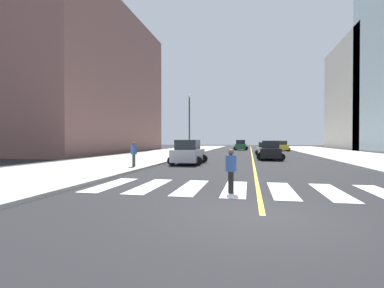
# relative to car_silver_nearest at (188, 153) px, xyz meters

# --- Properties ---
(ground_plane) EXTENTS (220.00, 220.00, 0.00)m
(ground_plane) POSITION_rel_car_silver_nearest_xyz_m (5.24, -15.25, -0.93)
(ground_plane) COLOR black
(sidewalk_kerb_west) EXTENTS (10.00, 120.00, 0.15)m
(sidewalk_kerb_west) POSITION_rel_car_silver_nearest_xyz_m (-6.96, 4.75, -0.85)
(sidewalk_kerb_west) COLOR #B2ADA3
(sidewalk_kerb_west) RESTS_ON ground
(crosswalk_paint) EXTENTS (13.50, 4.00, 0.01)m
(crosswalk_paint) POSITION_rel_car_silver_nearest_xyz_m (5.24, -11.25, -0.92)
(crosswalk_paint) COLOR silver
(crosswalk_paint) RESTS_ON ground
(lane_divider_paint) EXTENTS (0.16, 80.00, 0.01)m
(lane_divider_paint) POSITION_rel_car_silver_nearest_xyz_m (5.24, 24.75, -0.92)
(lane_divider_paint) COLOR yellow
(lane_divider_paint) RESTS_ON ground
(low_rise_brick_west) EXTENTS (16.00, 32.00, 22.04)m
(low_rise_brick_west) POSITION_rel_car_silver_nearest_xyz_m (-21.16, 18.63, 10.09)
(low_rise_brick_west) COLOR brown
(low_rise_brick_west) RESTS_ON ground
(car_silver_nearest) EXTENTS (2.77, 4.43, 1.98)m
(car_silver_nearest) POSITION_rel_car_silver_nearest_xyz_m (0.00, 0.00, 0.00)
(car_silver_nearest) COLOR #B7B7BC
(car_silver_nearest) RESTS_ON ground
(car_black_second) EXTENTS (2.81, 4.37, 1.91)m
(car_black_second) POSITION_rel_car_silver_nearest_xyz_m (6.98, 6.83, -0.03)
(car_black_second) COLOR black
(car_black_second) RESTS_ON ground
(car_yellow_third) EXTENTS (2.58, 4.12, 1.84)m
(car_yellow_third) POSITION_rel_car_silver_nearest_xyz_m (10.74, 31.42, -0.07)
(car_yellow_third) COLOR gold
(car_yellow_third) RESTS_ON ground
(car_green_fourth) EXTENTS (2.85, 4.51, 1.99)m
(car_green_fourth) POSITION_rel_car_silver_nearest_xyz_m (3.25, 34.33, 0.01)
(car_green_fourth) COLOR #236B42
(car_green_fourth) RESTS_ON ground
(car_white_fifth) EXTENTS (2.35, 3.75, 1.67)m
(car_white_fifth) POSITION_rel_car_silver_nearest_xyz_m (6.79, 15.50, -0.14)
(car_white_fifth) COLOR silver
(car_white_fifth) RESTS_ON ground
(pedestrian_crossing) EXTENTS (0.40, 0.40, 1.63)m
(pedestrian_crossing) POSITION_rel_car_silver_nearest_xyz_m (4.23, -12.20, -0.03)
(pedestrian_crossing) COLOR black
(pedestrian_crossing) RESTS_ON ground
(pedestrian_walking_west) EXTENTS (0.42, 0.42, 1.71)m
(pedestrian_walking_west) POSITION_rel_car_silver_nearest_xyz_m (-2.88, -4.39, 0.16)
(pedestrian_walking_west) COLOR #38383D
(pedestrian_walking_west) RESTS_ON sidewalk_kerb_west
(street_lamp) EXTENTS (0.44, 0.44, 8.17)m
(street_lamp) POSITION_rel_car_silver_nearest_xyz_m (-3.33, 16.32, 3.99)
(street_lamp) COLOR #38383D
(street_lamp) RESTS_ON sidewalk_kerb_west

